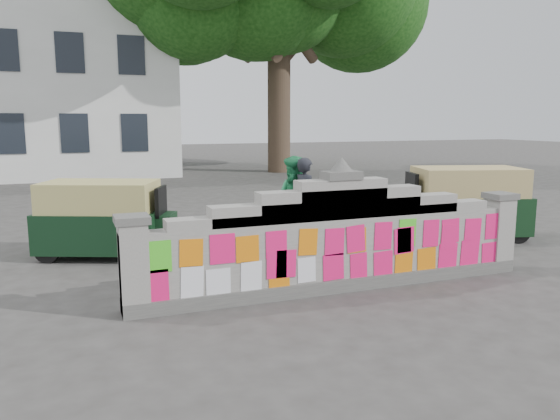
{
  "coord_description": "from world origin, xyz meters",
  "views": [
    {
      "loc": [
        -3.75,
        -7.12,
        2.55
      ],
      "look_at": [
        -0.58,
        1.0,
        1.1
      ],
      "focal_mm": 35.0,
      "sensor_mm": 36.0,
      "label": 1
    }
  ],
  "objects_px": {
    "pedestrian": "(295,204)",
    "rickshaw_right": "(464,202)",
    "cyclist_bike": "(305,229)",
    "cyclist_rider": "(305,212)",
    "rickshaw_left": "(104,218)"
  },
  "relations": [
    {
      "from": "cyclist_bike",
      "to": "rickshaw_left",
      "type": "xyz_separation_m",
      "value": [
        -3.62,
        1.07,
        0.27
      ]
    },
    {
      "from": "cyclist_bike",
      "to": "rickshaw_left",
      "type": "height_order",
      "value": "rickshaw_left"
    },
    {
      "from": "cyclist_bike",
      "to": "pedestrian",
      "type": "height_order",
      "value": "pedestrian"
    },
    {
      "from": "cyclist_bike",
      "to": "rickshaw_left",
      "type": "bearing_deg",
      "value": 60.51
    },
    {
      "from": "pedestrian",
      "to": "rickshaw_right",
      "type": "height_order",
      "value": "pedestrian"
    },
    {
      "from": "cyclist_rider",
      "to": "rickshaw_right",
      "type": "xyz_separation_m",
      "value": [
        3.7,
        -0.09,
        0.0
      ]
    },
    {
      "from": "cyclist_rider",
      "to": "rickshaw_right",
      "type": "relative_size",
      "value": 0.56
    },
    {
      "from": "cyclist_bike",
      "to": "cyclist_rider",
      "type": "xyz_separation_m",
      "value": [
        0.0,
        0.0,
        0.33
      ]
    },
    {
      "from": "rickshaw_left",
      "to": "rickshaw_right",
      "type": "xyz_separation_m",
      "value": [
        7.32,
        -1.16,
        0.06
      ]
    },
    {
      "from": "rickshaw_left",
      "to": "rickshaw_right",
      "type": "relative_size",
      "value": 0.92
    },
    {
      "from": "rickshaw_left",
      "to": "rickshaw_right",
      "type": "distance_m",
      "value": 7.41
    },
    {
      "from": "cyclist_rider",
      "to": "rickshaw_left",
      "type": "bearing_deg",
      "value": 60.51
    },
    {
      "from": "cyclist_rider",
      "to": "cyclist_bike",
      "type": "bearing_deg",
      "value": -0.0
    },
    {
      "from": "cyclist_bike",
      "to": "rickshaw_left",
      "type": "distance_m",
      "value": 3.79
    },
    {
      "from": "pedestrian",
      "to": "rickshaw_right",
      "type": "xyz_separation_m",
      "value": [
        3.82,
        -0.32,
        -0.13
      ]
    }
  ]
}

